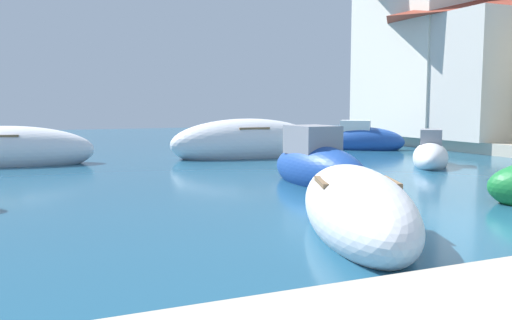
{
  "coord_description": "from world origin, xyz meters",
  "views": [
    {
      "loc": [
        -7.38,
        -6.04,
        2.13
      ],
      "look_at": [
        -1.11,
        8.68,
        0.43
      ],
      "focal_mm": 37.36,
      "sensor_mm": 36.0,
      "label": 1
    }
  ],
  "objects_px": {
    "moored_boat_5": "(247,143)",
    "waterfront_building_annex": "(467,66)",
    "waterfront_building_far": "(438,51)",
    "moored_boat_3": "(356,209)",
    "moored_boat_2": "(5,151)",
    "moored_boat_4": "(317,166)",
    "moored_boat_0": "(430,155)",
    "moored_boat_6": "(362,140)"
  },
  "relations": [
    {
      "from": "moored_boat_0",
      "to": "waterfront_building_annex",
      "type": "bearing_deg",
      "value": 170.37
    },
    {
      "from": "moored_boat_0",
      "to": "moored_boat_6",
      "type": "distance_m",
      "value": 6.67
    },
    {
      "from": "moored_boat_0",
      "to": "moored_boat_3",
      "type": "bearing_deg",
      "value": -6.83
    },
    {
      "from": "moored_boat_6",
      "to": "waterfront_building_far",
      "type": "relative_size",
      "value": 0.45
    },
    {
      "from": "moored_boat_4",
      "to": "moored_boat_6",
      "type": "bearing_deg",
      "value": 137.19
    },
    {
      "from": "moored_boat_6",
      "to": "waterfront_building_far",
      "type": "bearing_deg",
      "value": 56.25
    },
    {
      "from": "moored_boat_0",
      "to": "waterfront_building_far",
      "type": "relative_size",
      "value": 0.37
    },
    {
      "from": "moored_boat_2",
      "to": "moored_boat_5",
      "type": "relative_size",
      "value": 0.99
    },
    {
      "from": "moored_boat_0",
      "to": "moored_boat_2",
      "type": "height_order",
      "value": "moored_boat_2"
    },
    {
      "from": "moored_boat_4",
      "to": "moored_boat_3",
      "type": "bearing_deg",
      "value": -25.53
    },
    {
      "from": "moored_boat_3",
      "to": "waterfront_building_annex",
      "type": "xyz_separation_m",
      "value": [
        15.48,
        13.46,
        3.6
      ]
    },
    {
      "from": "moored_boat_3",
      "to": "moored_boat_6",
      "type": "bearing_deg",
      "value": 166.69
    },
    {
      "from": "moored_boat_2",
      "to": "waterfront_building_far",
      "type": "distance_m",
      "value": 21.81
    },
    {
      "from": "moored_boat_3",
      "to": "moored_boat_4",
      "type": "relative_size",
      "value": 1.34
    },
    {
      "from": "moored_boat_2",
      "to": "moored_boat_6",
      "type": "height_order",
      "value": "moored_boat_2"
    },
    {
      "from": "moored_boat_2",
      "to": "waterfront_building_annex",
      "type": "bearing_deg",
      "value": 10.55
    },
    {
      "from": "moored_boat_0",
      "to": "moored_boat_4",
      "type": "relative_size",
      "value": 0.85
    },
    {
      "from": "moored_boat_2",
      "to": "moored_boat_4",
      "type": "relative_size",
      "value": 1.61
    },
    {
      "from": "moored_boat_0",
      "to": "moored_boat_2",
      "type": "relative_size",
      "value": 0.53
    },
    {
      "from": "moored_boat_4",
      "to": "moored_boat_6",
      "type": "relative_size",
      "value": 0.97
    },
    {
      "from": "moored_boat_6",
      "to": "moored_boat_5",
      "type": "bearing_deg",
      "value": -131.14
    },
    {
      "from": "moored_boat_2",
      "to": "waterfront_building_far",
      "type": "height_order",
      "value": "waterfront_building_far"
    },
    {
      "from": "moored_boat_2",
      "to": "moored_boat_3",
      "type": "bearing_deg",
      "value": -56.98
    },
    {
      "from": "waterfront_building_far",
      "to": "moored_boat_4",
      "type": "bearing_deg",
      "value": -141.75
    },
    {
      "from": "moored_boat_0",
      "to": "waterfront_building_annex",
      "type": "relative_size",
      "value": 0.36
    },
    {
      "from": "moored_boat_3",
      "to": "waterfront_building_annex",
      "type": "distance_m",
      "value": 20.83
    },
    {
      "from": "moored_boat_5",
      "to": "waterfront_building_annex",
      "type": "bearing_deg",
      "value": -173.68
    },
    {
      "from": "moored_boat_2",
      "to": "moored_boat_3",
      "type": "height_order",
      "value": "moored_boat_2"
    },
    {
      "from": "moored_boat_2",
      "to": "moored_boat_4",
      "type": "height_order",
      "value": "moored_boat_4"
    },
    {
      "from": "waterfront_building_annex",
      "to": "moored_boat_2",
      "type": "bearing_deg",
      "value": -178.78
    },
    {
      "from": "waterfront_building_annex",
      "to": "waterfront_building_far",
      "type": "bearing_deg",
      "value": 90.0
    },
    {
      "from": "moored_boat_0",
      "to": "waterfront_building_far",
      "type": "xyz_separation_m",
      "value": [
        7.74,
        8.49,
        4.6
      ]
    },
    {
      "from": "moored_boat_0",
      "to": "waterfront_building_annex",
      "type": "height_order",
      "value": "waterfront_building_annex"
    },
    {
      "from": "waterfront_building_annex",
      "to": "waterfront_building_far",
      "type": "distance_m",
      "value": 2.31
    },
    {
      "from": "moored_boat_0",
      "to": "moored_boat_3",
      "type": "xyz_separation_m",
      "value": [
        -7.74,
        -7.07,
        0.04
      ]
    },
    {
      "from": "moored_boat_4",
      "to": "moored_boat_5",
      "type": "bearing_deg",
      "value": 170.12
    },
    {
      "from": "moored_boat_4",
      "to": "waterfront_building_annex",
      "type": "distance_m",
      "value": 16.17
    },
    {
      "from": "moored_boat_5",
      "to": "moored_boat_2",
      "type": "bearing_deg",
      "value": -3.16
    },
    {
      "from": "moored_boat_0",
      "to": "waterfront_building_far",
      "type": "distance_m",
      "value": 12.38
    },
    {
      "from": "moored_boat_5",
      "to": "moored_boat_0",
      "type": "bearing_deg",
      "value": 132.6
    },
    {
      "from": "waterfront_building_far",
      "to": "moored_boat_3",
      "type": "bearing_deg",
      "value": -134.85
    },
    {
      "from": "moored_boat_0",
      "to": "moored_boat_6",
      "type": "bearing_deg",
      "value": -153.08
    }
  ]
}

